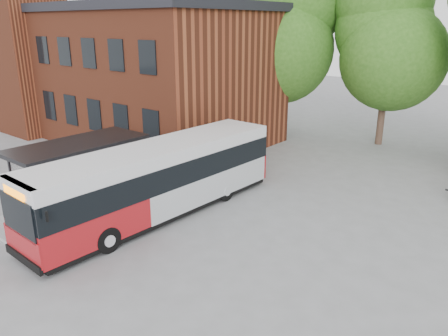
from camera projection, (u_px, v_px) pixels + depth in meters
The scene contains 6 objects.
ground at pixel (178, 232), 16.14m from camera, with size 100.00×100.00×0.00m, color slate.
station_building at pixel (135, 72), 29.25m from camera, with size 18.40×10.40×8.50m, color maroon, non-canonical shape.
bus_shelter at pixel (81, 176), 17.67m from camera, with size 3.60×7.00×2.90m, color #252528, non-canonical shape.
tree_0 at pixel (281, 52), 29.74m from camera, with size 7.92×7.92×11.00m, color #295516, non-canonical shape.
tree_1 at pixel (388, 61), 26.33m from camera, with size 7.92×7.92×10.40m, color #295516, non-canonical shape.
city_bus at pixel (159, 181), 17.24m from camera, with size 2.40×11.28×2.87m, color #A51419, non-canonical shape.
Camera 1 is at (10.60, -10.14, 7.34)m, focal length 35.00 mm.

